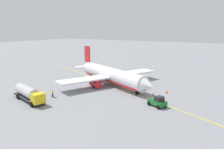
# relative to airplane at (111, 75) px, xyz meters

# --- Properties ---
(ground_plane) EXTENTS (400.00, 400.00, 0.00)m
(ground_plane) POSITION_rel_airplane_xyz_m (0.44, -0.20, -2.74)
(ground_plane) COLOR gray
(airplane) EXTENTS (31.71, 29.38, 9.83)m
(airplane) POSITION_rel_airplane_xyz_m (0.00, 0.00, 0.00)
(airplane) COLOR white
(airplane) RESTS_ON ground
(fuel_tanker) EXTENTS (11.29, 5.21, 3.15)m
(fuel_tanker) POSITION_rel_airplane_xyz_m (-7.83, -21.10, -1.01)
(fuel_tanker) COLOR #2D2D33
(fuel_tanker) RESTS_ON ground
(pushback_tug) EXTENTS (4.11, 3.52, 2.20)m
(pushback_tug) POSITION_rel_airplane_xyz_m (17.07, -9.87, -1.73)
(pushback_tug) COLOR #196B28
(pushback_tug) RESTS_ON ground
(refueling_worker) EXTENTS (0.63, 0.61, 1.71)m
(refueling_worker) POSITION_rel_airplane_xyz_m (-5.54, -16.51, -1.92)
(refueling_worker) COLOR navy
(refueling_worker) RESTS_ON ground
(safety_cone_nose) EXTENTS (0.50, 0.50, 0.56)m
(safety_cone_nose) POSITION_rel_airplane_xyz_m (13.59, -3.25, -2.46)
(safety_cone_nose) COLOR #F2590F
(safety_cone_nose) RESTS_ON ground
(safety_cone_wingtip) EXTENTS (0.64, 0.64, 0.71)m
(safety_cone_wingtip) POSITION_rel_airplane_xyz_m (15.81, 0.03, -2.39)
(safety_cone_wingtip) COLOR #F2590F
(safety_cone_wingtip) RESTS_ON ground
(taxi_line_marking) EXTENTS (78.86, 35.81, 0.01)m
(taxi_line_marking) POSITION_rel_airplane_xyz_m (0.44, -0.20, -2.73)
(taxi_line_marking) COLOR yellow
(taxi_line_marking) RESTS_ON ground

